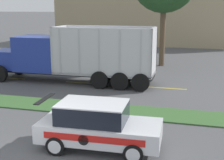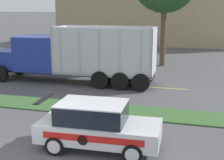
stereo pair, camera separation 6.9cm
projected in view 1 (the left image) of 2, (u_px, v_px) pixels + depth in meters
The scene contains 7 objects.
grass_verge at pixel (84, 108), 15.12m from camera, with size 120.00×1.89×0.06m, color #3D6633.
centre_line_3 at pixel (9, 78), 21.59m from camera, with size 2.40×0.14×0.01m, color yellow.
centre_line_4 at pixel (83, 83), 20.25m from camera, with size 2.40×0.14×0.01m, color yellow.
centre_line_5 at pixel (167, 88), 18.90m from camera, with size 2.40×0.14×0.01m, color yellow.
dump_truck_trail at pixel (59, 57), 20.36m from camera, with size 10.97×2.68×3.62m.
rally_car at pixel (98, 125), 10.72m from camera, with size 4.26×2.03×1.67m.
store_building_backdrop at pixel (152, 17), 43.54m from camera, with size 24.05×12.10×6.98m.
Camera 1 is at (5.01, -7.18, 4.79)m, focal length 50.00 mm.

